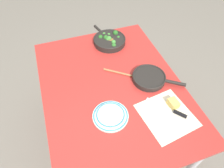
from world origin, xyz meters
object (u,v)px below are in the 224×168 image
object	(u,v)px
cheese_block	(173,103)
skillet_eggs	(149,78)
wooden_spoon	(132,76)
grater_knife	(172,110)
skillet_broccoli	(109,40)
dinner_plate_stack	(110,115)

from	to	relation	value
cheese_block	skillet_eggs	bearing A→B (deg)	10.54
wooden_spoon	grater_knife	size ratio (longest dim) A/B	1.31
cheese_block	wooden_spoon	bearing A→B (deg)	25.08
skillet_broccoli	dinner_plate_stack	xyz separation A→B (m)	(-0.70, 0.23, -0.02)
skillet_eggs	grater_knife	world-z (taller)	skillet_eggs
cheese_block	dinner_plate_stack	xyz separation A→B (m)	(0.05, 0.41, -0.01)
wooden_spoon	grater_knife	xyz separation A→B (m)	(-0.36, -0.13, 0.00)
skillet_broccoli	wooden_spoon	world-z (taller)	skillet_broccoli
wooden_spoon	dinner_plate_stack	world-z (taller)	dinner_plate_stack
skillet_broccoli	wooden_spoon	size ratio (longest dim) A/B	1.27
wooden_spoon	cheese_block	xyz separation A→B (m)	(-0.33, -0.15, 0.02)
grater_knife	cheese_block	size ratio (longest dim) A/B	2.98
grater_knife	cheese_block	xyz separation A→B (m)	(0.04, -0.03, 0.02)
skillet_broccoli	wooden_spoon	distance (m)	0.43
wooden_spoon	cheese_block	bearing A→B (deg)	-27.64
cheese_block	dinner_plate_stack	distance (m)	0.41
grater_knife	skillet_eggs	bearing A→B (deg)	-35.42
skillet_broccoli	skillet_eggs	size ratio (longest dim) A/B	1.13
skillet_eggs	wooden_spoon	distance (m)	0.13
skillet_broccoli	skillet_eggs	world-z (taller)	skillet_broccoli
skillet_broccoli	skillet_eggs	xyz separation A→B (m)	(-0.50, -0.14, -0.01)
skillet_eggs	dinner_plate_stack	distance (m)	0.42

